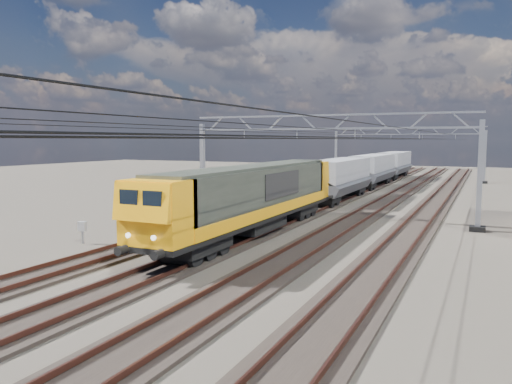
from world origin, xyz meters
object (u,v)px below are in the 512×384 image
at_px(hopper_wagon_mid, 373,168).
at_px(catenary_gantry_mid, 325,163).
at_px(catenary_gantry_far, 406,151).
at_px(hopper_wagon_third, 394,163).
at_px(trackside_cabinet, 82,227).
at_px(hopper_wagon_lead, 339,176).
at_px(locomotive, 254,195).

bearing_deg(hopper_wagon_mid, catenary_gantry_mid, -85.44).
relative_size(catenary_gantry_far, hopper_wagon_mid, 1.53).
distance_m(hopper_wagon_third, trackside_cabinet, 52.45).
distance_m(catenary_gantry_mid, hopper_wagon_mid, 25.19).
xyz_separation_m(catenary_gantry_far, hopper_wagon_lead, (-2.00, -25.14, -1.67)).
xyz_separation_m(catenary_gantry_far, hopper_wagon_mid, (-2.00, -10.94, -1.67)).
height_order(hopper_wagon_lead, trackside_cabinet, hopper_wagon_lead).
relative_size(catenary_gantry_mid, catenary_gantry_far, 1.00).
distance_m(catenary_gantry_mid, trackside_cabinet, 15.96).
bearing_deg(hopper_wagon_mid, hopper_wagon_lead, -90.00).
xyz_separation_m(hopper_wagon_lead, hopper_wagon_mid, (0.00, 14.20, 0.00)).
relative_size(catenary_gantry_mid, locomotive, 0.94).
distance_m(hopper_wagon_mid, trackside_cabinet, 38.45).
xyz_separation_m(hopper_wagon_lead, trackside_cabinet, (-7.20, -23.54, -1.35)).
bearing_deg(hopper_wagon_lead, catenary_gantry_far, 85.45).
bearing_deg(hopper_wagon_third, catenary_gantry_mid, -87.08).
height_order(hopper_wagon_lead, hopper_wagon_third, same).
bearing_deg(catenary_gantry_far, hopper_wagon_mid, -100.36).
bearing_deg(catenary_gantry_mid, locomotive, -106.31).
bearing_deg(catenary_gantry_mid, hopper_wagon_mid, 94.56).
height_order(catenary_gantry_mid, hopper_wagon_third, catenary_gantry_mid).
distance_m(catenary_gantry_mid, hopper_wagon_third, 39.34).
xyz_separation_m(catenary_gantry_mid, hopper_wagon_mid, (-2.00, 25.06, -1.67)).
relative_size(hopper_wagon_third, trackside_cabinet, 11.09).
height_order(catenary_gantry_mid, catenary_gantry_far, same).
xyz_separation_m(catenary_gantry_mid, locomotive, (-2.00, -6.84, -1.58)).
xyz_separation_m(locomotive, trackside_cabinet, (-7.20, -5.85, -1.44)).
height_order(hopper_wagon_third, trackside_cabinet, hopper_wagon_third).
distance_m(catenary_gantry_far, hopper_wagon_lead, 25.28).
xyz_separation_m(hopper_wagon_mid, trackside_cabinet, (-7.20, -37.74, -1.35)).
xyz_separation_m(catenary_gantry_far, trackside_cabinet, (-9.20, -48.68, -3.02)).
xyz_separation_m(catenary_gantry_far, locomotive, (-2.00, -42.84, -1.58)).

